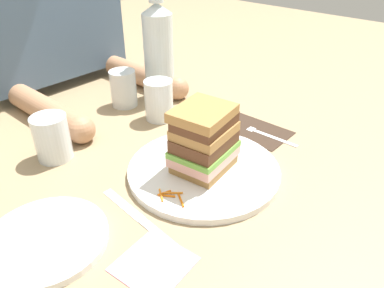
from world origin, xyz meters
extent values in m
plane|color=#9E8460|center=(0.00, 0.00, 0.00)|extent=(3.00, 3.00, 0.00)
cylinder|color=white|center=(0.01, 0.00, 0.01)|extent=(0.29, 0.29, 0.01)
cube|color=#A87A42|center=(0.01, 0.00, 0.02)|extent=(0.12, 0.10, 0.02)
cube|color=#E0A393|center=(0.01, 0.00, 0.04)|extent=(0.13, 0.11, 0.02)
cube|color=#6BA83D|center=(0.01, 0.00, 0.06)|extent=(0.13, 0.11, 0.01)
cube|color=#56331E|center=(0.01, 0.00, 0.07)|extent=(0.12, 0.10, 0.02)
cube|color=#A87A42|center=(0.01, 0.00, 0.09)|extent=(0.12, 0.10, 0.02)
cube|color=#56331E|center=(0.01, 0.00, 0.11)|extent=(0.12, 0.10, 0.02)
cube|color=#A87A42|center=(0.01, 0.00, 0.13)|extent=(0.12, 0.11, 0.02)
cylinder|color=orange|center=(-0.10, -0.01, 0.02)|extent=(0.02, 0.02, 0.00)
cylinder|color=orange|center=(-0.10, 0.00, 0.02)|extent=(0.02, 0.01, 0.00)
cylinder|color=orange|center=(-0.10, 0.00, 0.02)|extent=(0.02, 0.03, 0.00)
cylinder|color=orange|center=(-0.09, -0.04, 0.02)|extent=(0.02, 0.03, 0.00)
cylinder|color=orange|center=(-0.08, -0.01, 0.02)|extent=(0.02, 0.03, 0.00)
cylinder|color=orange|center=(0.11, 0.03, 0.02)|extent=(0.03, 0.02, 0.00)
cylinder|color=orange|center=(0.13, 0.01, 0.01)|extent=(0.01, 0.02, 0.00)
cylinder|color=orange|center=(0.11, 0.03, 0.01)|extent=(0.01, 0.03, 0.00)
cylinder|color=orange|center=(0.11, 0.00, 0.01)|extent=(0.02, 0.03, 0.00)
cylinder|color=orange|center=(0.11, 0.02, 0.02)|extent=(0.01, 0.02, 0.00)
cylinder|color=orange|center=(0.13, 0.03, 0.01)|extent=(0.01, 0.02, 0.00)
cylinder|color=orange|center=(0.12, 0.02, 0.01)|extent=(0.02, 0.01, 0.00)
cylinder|color=orange|center=(0.11, 0.01, 0.02)|extent=(0.01, 0.02, 0.00)
cube|color=#38281E|center=(0.22, 0.02, 0.00)|extent=(0.11, 0.16, 0.00)
cube|color=silver|center=(0.22, -0.04, 0.00)|extent=(0.01, 0.11, 0.00)
cube|color=silver|center=(0.22, 0.03, 0.00)|extent=(0.02, 0.02, 0.00)
cylinder|color=silver|center=(0.23, 0.06, 0.00)|extent=(0.00, 0.04, 0.00)
cylinder|color=silver|center=(0.22, 0.06, 0.00)|extent=(0.00, 0.04, 0.00)
cylinder|color=silver|center=(0.21, 0.06, 0.00)|extent=(0.00, 0.04, 0.00)
cylinder|color=silver|center=(0.21, 0.05, 0.00)|extent=(0.00, 0.04, 0.00)
cube|color=silver|center=(-0.16, -0.06, 0.00)|extent=(0.02, 0.10, 0.00)
cube|color=silver|center=(-0.15, 0.04, 0.00)|extent=(0.02, 0.11, 0.00)
cylinder|color=white|center=(0.12, 0.23, 0.05)|extent=(0.07, 0.07, 0.10)
cylinder|color=orange|center=(0.12, 0.23, 0.03)|extent=(0.06, 0.06, 0.07)
cylinder|color=silver|center=(0.20, 0.32, 0.11)|extent=(0.08, 0.08, 0.22)
cone|color=silver|center=(0.20, 0.32, 0.24)|extent=(0.08, 0.08, 0.03)
cylinder|color=silver|center=(-0.15, 0.26, 0.05)|extent=(0.07, 0.07, 0.09)
cylinder|color=silver|center=(0.11, 0.35, 0.05)|extent=(0.07, 0.07, 0.09)
cylinder|color=white|center=(-0.29, 0.06, 0.01)|extent=(0.19, 0.19, 0.01)
cube|color=pink|center=(-0.21, -0.09, 0.00)|extent=(0.11, 0.11, 0.00)
cylinder|color=tan|center=(-0.08, 0.41, 0.03)|extent=(0.06, 0.28, 0.06)
cylinder|color=tan|center=(0.23, 0.41, 0.03)|extent=(0.06, 0.28, 0.06)
sphere|color=tan|center=(-0.08, 0.28, 0.03)|extent=(0.06, 0.06, 0.06)
sphere|color=tan|center=(0.23, 0.28, 0.03)|extent=(0.06, 0.06, 0.06)
cube|color=slate|center=(0.08, 0.61, 0.21)|extent=(0.41, 0.12, 0.35)
camera|label=1|loc=(-0.44, -0.37, 0.42)|focal=34.43mm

